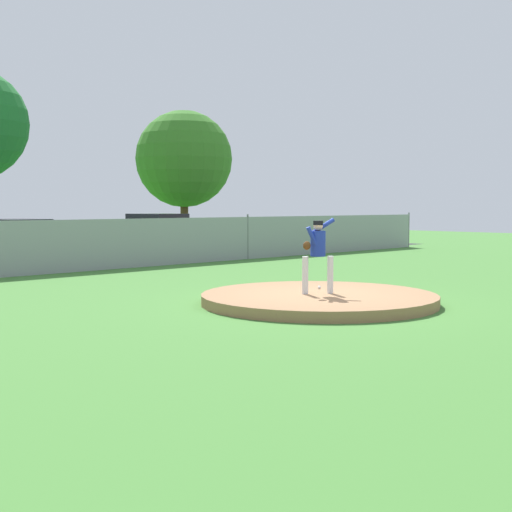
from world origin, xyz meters
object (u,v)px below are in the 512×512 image
baseball (319,287)px  parked_car_teal (18,243)px  pitcher_youth (318,249)px  parked_car_red (157,235)px

baseball → parked_car_teal: size_ratio=0.02×
pitcher_youth → baseball: 1.25m
parked_car_red → baseball: bearing=-113.2°
pitcher_youth → parked_car_teal: 14.09m
pitcher_youth → parked_car_teal: pitcher_youth is taller
parked_car_red → parked_car_teal: bearing=-174.3°
parked_car_teal → parked_car_red: size_ratio=0.98×
parked_car_teal → parked_car_red: 6.70m
baseball → parked_car_teal: 13.59m
pitcher_youth → baseball: size_ratio=21.70×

